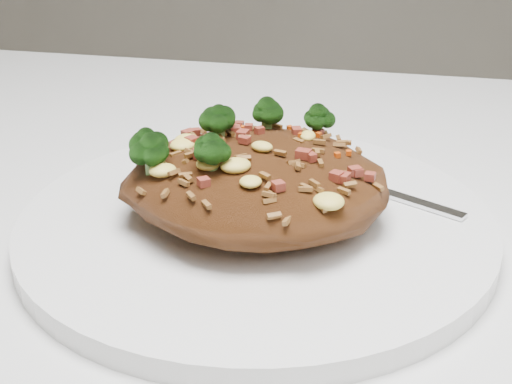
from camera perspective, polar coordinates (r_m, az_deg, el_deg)
plate at (r=0.44m, az=-0.00°, el=-2.55°), size 0.29×0.29×0.01m
fried_rice at (r=0.43m, az=-0.19°, el=1.80°), size 0.16×0.15×0.07m
fork at (r=0.48m, az=8.47°, el=0.56°), size 0.15×0.09×0.00m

